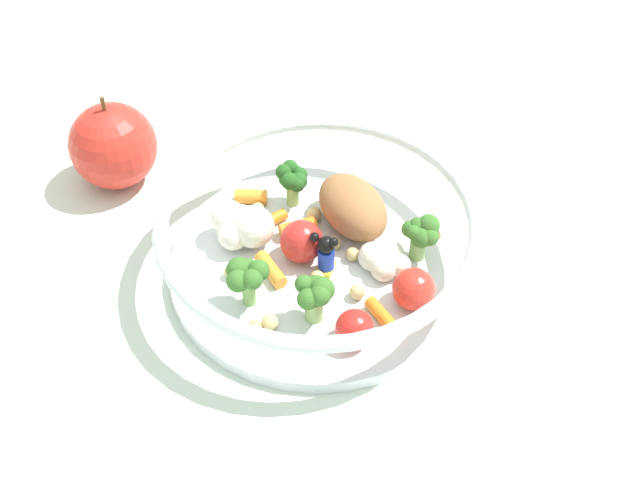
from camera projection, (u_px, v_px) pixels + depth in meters
ground_plane at (324, 260)px, 0.63m from camera, size 2.40×2.40×0.00m
food_container at (320, 240)px, 0.60m from camera, size 0.24×0.24×0.06m
loose_apple at (113, 146)px, 0.67m from camera, size 0.08×0.08×0.09m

